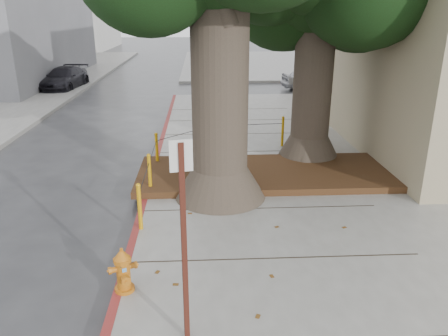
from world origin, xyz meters
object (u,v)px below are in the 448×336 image
at_px(fire_hydrant, 123,270).
at_px(car_dark, 64,78).
at_px(car_red, 333,73).
at_px(signpost, 184,234).
at_px(car_silver, 315,78).

xyz_separation_m(fire_hydrant, car_dark, (-6.31, 19.12, 0.11)).
xyz_separation_m(fire_hydrant, car_red, (9.04, 20.10, 0.14)).
distance_m(fire_hydrant, signpost, 1.83).
bearing_deg(signpost, car_red, 57.86).
bearing_deg(fire_hydrant, car_red, 44.53).
height_order(car_red, car_dark, car_red).
relative_size(signpost, car_red, 0.68).
distance_m(fire_hydrant, car_dark, 20.14).
xyz_separation_m(car_red, car_dark, (-15.34, -0.98, -0.03)).
bearing_deg(signpost, car_silver, 60.18).
bearing_deg(car_silver, car_red, -49.84).
xyz_separation_m(car_silver, car_red, (1.51, 1.61, 0.02)).
xyz_separation_m(fire_hydrant, signpost, (0.96, -1.05, 1.15)).
bearing_deg(car_dark, car_red, 9.55).
relative_size(fire_hydrant, car_silver, 0.20).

